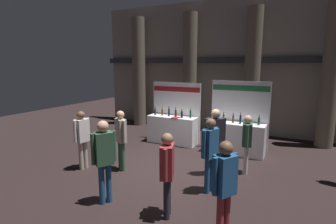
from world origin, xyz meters
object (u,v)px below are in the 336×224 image
object	(u,v)px
visitor_1	(121,135)
visitor_7	(215,136)
exhibitor_booth_0	(173,127)
visitor_8	(167,168)
visitor_2	(82,135)
trash_bin	(115,143)
visitor_4	(210,149)
visitor_9	(247,139)
visitor_6	(104,154)
exhibitor_booth_1	(236,135)
visitor_5	(225,182)

from	to	relation	value
visitor_1	visitor_7	bearing A→B (deg)	-129.71
exhibitor_booth_0	visitor_8	bearing A→B (deg)	-64.87
visitor_2	visitor_7	xyz separation A→B (m)	(3.44, 1.31, 0.10)
visitor_1	trash_bin	bearing A→B (deg)	-14.61
visitor_7	visitor_4	bearing A→B (deg)	-116.01
trash_bin	visitor_9	world-z (taller)	visitor_9
visitor_6	visitor_8	xyz separation A→B (m)	(1.42, 0.14, -0.08)
exhibitor_booth_0	visitor_1	distance (m)	3.03
visitor_1	visitor_6	world-z (taller)	visitor_6
visitor_4	visitor_7	xyz separation A→B (m)	(-0.20, 1.00, 0.05)
exhibitor_booth_1	visitor_9	xyz separation A→B (m)	(0.62, -1.52, 0.34)
visitor_1	visitor_9	distance (m)	3.44
exhibitor_booth_1	visitor_7	bearing A→B (deg)	-93.13
visitor_2	visitor_5	bearing A→B (deg)	80.13
visitor_1	visitor_8	bearing A→B (deg)	176.87
exhibitor_booth_0	visitor_7	bearing A→B (deg)	-42.76
visitor_2	visitor_5	world-z (taller)	visitor_5
exhibitor_booth_0	visitor_9	bearing A→B (deg)	-28.13
visitor_2	visitor_4	world-z (taller)	visitor_4
visitor_8	visitor_9	world-z (taller)	visitor_8
exhibitor_booth_0	exhibitor_booth_1	world-z (taller)	exhibitor_booth_1
visitor_7	visitor_1	bearing A→B (deg)	162.55
exhibitor_booth_1	visitor_6	xyz separation A→B (m)	(-1.73, -4.53, 0.47)
trash_bin	visitor_1	world-z (taller)	visitor_1
visitor_4	visitor_9	world-z (taller)	visitor_4
visitor_5	visitor_4	bearing A→B (deg)	57.73
exhibitor_booth_1	visitor_2	xyz separation A→B (m)	(-3.55, -3.34, 0.38)
exhibitor_booth_0	visitor_6	world-z (taller)	exhibitor_booth_0
visitor_1	visitor_5	world-z (taller)	visitor_5
visitor_9	visitor_7	bearing A→B (deg)	-66.01
visitor_5	visitor_6	distance (m)	2.58
visitor_6	visitor_8	bearing A→B (deg)	-51.75
exhibitor_booth_0	visitor_8	world-z (taller)	exhibitor_booth_0
visitor_5	visitor_7	size ratio (longest dim) A/B	0.97
exhibitor_booth_0	visitor_2	size ratio (longest dim) A/B	1.35
visitor_1	visitor_5	xyz separation A→B (m)	(3.39, -1.68, 0.04)
trash_bin	visitor_6	xyz separation A→B (m)	(1.94, -2.77, 0.79)
visitor_2	visitor_5	xyz separation A→B (m)	(4.40, -1.24, 0.04)
visitor_6	visitor_9	world-z (taller)	visitor_6
exhibitor_booth_1	visitor_1	world-z (taller)	exhibitor_booth_1
visitor_5	exhibitor_booth_1	bearing A→B (deg)	41.94
trash_bin	exhibitor_booth_0	bearing A→B (deg)	56.06
visitor_4	visitor_5	xyz separation A→B (m)	(0.76, -1.55, -0.01)
visitor_8	visitor_4	bearing A→B (deg)	143.99
visitor_4	visitor_5	size ratio (longest dim) A/B	1.01
exhibitor_booth_0	visitor_7	xyz separation A→B (m)	(2.31, -2.13, 0.49)
trash_bin	visitor_5	bearing A→B (deg)	-31.96
visitor_6	visitor_8	world-z (taller)	visitor_6
visitor_2	visitor_4	bearing A→B (deg)	100.65
exhibitor_booth_0	trash_bin	distance (m)	2.26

